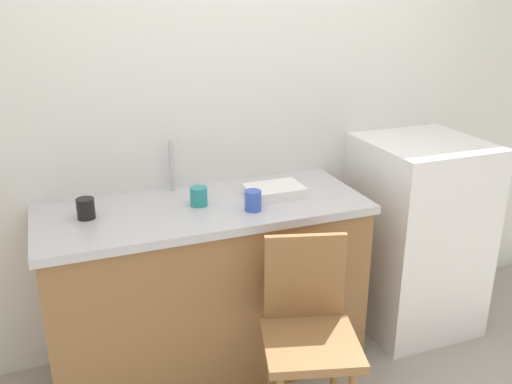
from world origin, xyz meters
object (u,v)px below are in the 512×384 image
(chair, at_px, (308,329))
(dish_tray, at_px, (274,191))
(cup_black, at_px, (86,209))
(cup_blue, at_px, (253,201))
(refrigerator, at_px, (416,235))
(cup_teal, at_px, (199,196))

(chair, distance_m, dish_tray, 0.71)
(cup_black, height_order, cup_blue, cup_blue)
(refrigerator, bearing_deg, cup_black, 178.47)
(cup_teal, height_order, cup_blue, cup_blue)
(cup_black, bearing_deg, refrigerator, -1.53)
(refrigerator, xyz_separation_m, cup_teal, (-1.27, 0.02, 0.40))
(refrigerator, relative_size, chair, 1.25)
(refrigerator, height_order, cup_black, refrigerator)
(refrigerator, relative_size, cup_teal, 12.36)
(refrigerator, relative_size, cup_blue, 11.59)
(refrigerator, xyz_separation_m, chair, (-0.95, -0.55, -0.06))
(refrigerator, distance_m, dish_tray, 0.96)
(cup_blue, bearing_deg, chair, -76.83)
(cup_teal, relative_size, cup_blue, 0.94)
(refrigerator, distance_m, chair, 1.10)
(cup_teal, xyz_separation_m, cup_blue, (0.22, -0.15, 0.00))
(refrigerator, bearing_deg, dish_tray, 179.22)
(cup_blue, bearing_deg, dish_tray, 40.51)
(chair, distance_m, cup_blue, 0.63)
(dish_tray, height_order, cup_black, cup_black)
(chair, distance_m, cup_black, 1.12)
(chair, xyz_separation_m, cup_black, (-0.83, 0.59, 0.46))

